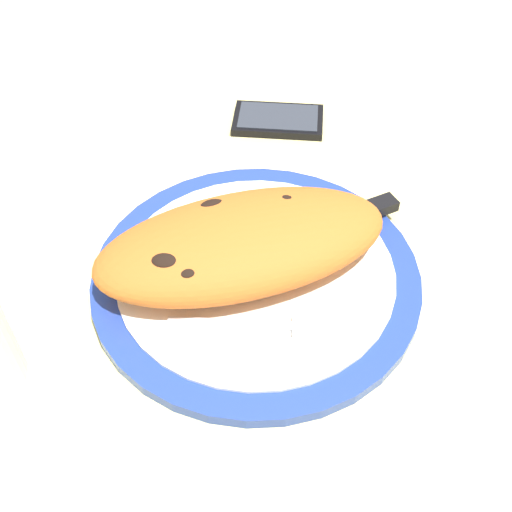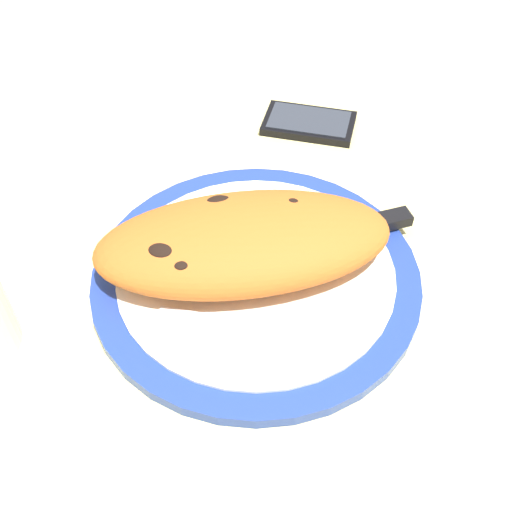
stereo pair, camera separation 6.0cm
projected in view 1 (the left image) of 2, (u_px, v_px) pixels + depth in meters
The scene contains 6 objects.
ground_plane at pixel (256, 290), 63.56cm from camera, with size 150.00×150.00×3.00cm, color #E5D684.
plate at pixel (256, 276), 61.92cm from camera, with size 32.51×32.51×1.59cm.
calzone at pixel (243, 244), 59.57cm from camera, with size 30.43×17.50×6.03cm.
fork at pixel (269, 326), 56.35cm from camera, with size 15.34×4.58×0.40cm.
knife at pixel (333, 224), 65.12cm from camera, with size 21.54×8.52×1.20cm.
smartphone at pixel (278, 120), 80.72cm from camera, with size 12.83×9.40×1.16cm.
Camera 1 is at (-6.02, -40.65, 47.12)cm, focal length 43.70 mm.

